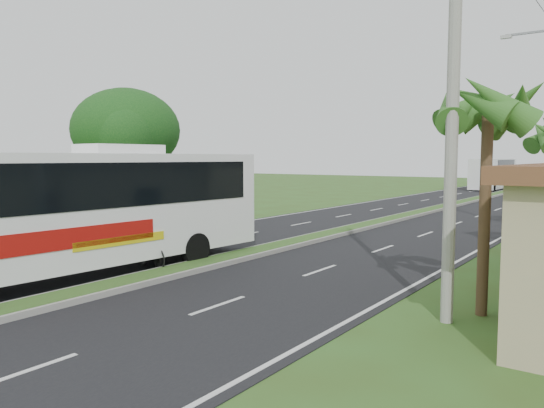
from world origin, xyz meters
The scene contains 11 objects.
ground centered at (0.00, 0.00, 0.00)m, with size 180.00×180.00×0.00m, color #39511D.
road_asphalt centered at (0.00, 20.00, 0.01)m, with size 14.00×160.00×0.02m, color black.
median_strip centered at (0.00, 20.00, 0.10)m, with size 1.20×160.00×0.18m.
lane_edge_left centered at (-6.70, 20.00, 0.00)m, with size 0.12×160.00×0.01m, color silver.
lane_edge_right centered at (6.70, 20.00, 0.00)m, with size 0.12×160.00×0.01m, color silver.
palm_verge_a centered at (9.00, 3.00, 4.74)m, with size 2.40×2.40×5.45m.
shade_tree centered at (-12.11, 10.02, 5.03)m, with size 6.30×6.00×7.54m.
utility_pole_a centered at (8.50, 2.00, 5.67)m, with size 1.60×0.28×11.00m.
coach_bus_main centered at (-1.97, 0.24, 2.25)m, with size 3.48×12.78×4.08m.
coach_bus_far centered at (-2.73, 56.00, 2.00)m, with size 2.73×12.14×3.53m.
motorcyclist centered at (-1.27, 2.08, 0.75)m, with size 1.99×0.99×2.13m.
Camera 1 is at (12.00, -9.70, 3.66)m, focal length 35.00 mm.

